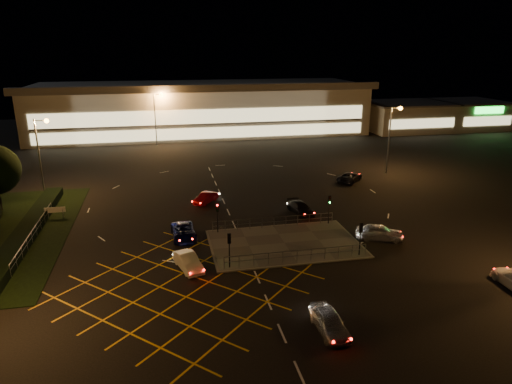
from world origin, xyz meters
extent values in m
plane|color=black|center=(0.00, 0.00, 0.00)|extent=(180.00, 180.00, 0.00)
cube|color=#4C4944|center=(2.00, -2.00, 0.06)|extent=(14.00, 9.00, 0.12)
cube|color=black|center=(-23.00, 6.00, 0.50)|extent=(2.00, 26.00, 1.00)
cube|color=beige|center=(0.00, 62.00, 5.00)|extent=(70.00, 25.00, 10.00)
cube|color=slate|center=(0.00, 62.00, 10.20)|extent=(72.00, 26.50, 0.60)
cube|color=#FFEAA5|center=(0.00, 49.45, 5.00)|extent=(66.00, 0.20, 3.00)
cube|color=#FFEAA5|center=(0.00, 49.45, 1.80)|extent=(66.00, 0.20, 2.20)
cube|color=beige|center=(46.00, 54.00, 3.00)|extent=(18.00, 14.00, 6.00)
cube|color=slate|center=(46.00, 54.00, 6.15)|extent=(18.80, 14.80, 0.40)
cube|color=#FFEAA5|center=(46.00, 46.95, 2.60)|extent=(15.30, 0.20, 2.00)
cube|color=beige|center=(62.00, 54.00, 3.00)|extent=(14.00, 14.00, 6.00)
cube|color=slate|center=(62.00, 54.00, 6.15)|extent=(14.80, 14.80, 0.40)
cube|color=#FFEAA5|center=(62.00, 46.95, 2.60)|extent=(11.90, 0.20, 2.00)
cube|color=#19E533|center=(62.00, 46.85, 5.00)|extent=(7.00, 0.30, 1.40)
cylinder|color=slate|center=(-24.00, 18.00, 5.00)|extent=(0.20, 0.20, 10.00)
cylinder|color=slate|center=(-23.30, 18.00, 9.80)|extent=(1.40, 0.12, 0.12)
sphere|color=orange|center=(-22.60, 18.00, 9.75)|extent=(0.56, 0.56, 0.56)
cylinder|color=slate|center=(24.00, 20.00, 5.00)|extent=(0.20, 0.20, 10.00)
cylinder|color=slate|center=(24.70, 20.00, 9.80)|extent=(1.40, 0.12, 0.12)
sphere|color=orange|center=(25.40, 20.00, 9.75)|extent=(0.56, 0.56, 0.56)
cylinder|color=slate|center=(-10.00, 48.00, 5.00)|extent=(0.20, 0.20, 10.00)
cylinder|color=slate|center=(-9.30, 48.00, 9.80)|extent=(1.40, 0.12, 0.12)
sphere|color=orange|center=(-8.60, 48.00, 9.75)|extent=(0.56, 0.56, 0.56)
cylinder|color=slate|center=(30.00, 50.00, 5.00)|extent=(0.20, 0.20, 10.00)
cylinder|color=slate|center=(30.70, 50.00, 9.80)|extent=(1.40, 0.12, 0.12)
sphere|color=orange|center=(31.40, 50.00, 9.75)|extent=(0.56, 0.56, 0.56)
cylinder|color=black|center=(-4.00, -6.00, 1.62)|extent=(0.10, 0.10, 3.00)
cube|color=black|center=(-4.00, -6.00, 2.82)|extent=(0.28, 0.18, 0.90)
sphere|color=#19FF33|center=(-4.00, -5.87, 2.82)|extent=(0.16, 0.16, 0.16)
cylinder|color=black|center=(8.00, -6.00, 1.62)|extent=(0.10, 0.10, 3.00)
cube|color=black|center=(8.00, -6.00, 2.82)|extent=(0.28, 0.18, 0.90)
sphere|color=#19FF33|center=(8.00, -5.87, 2.82)|extent=(0.16, 0.16, 0.16)
cylinder|color=black|center=(-4.00, 2.00, 1.62)|extent=(0.10, 0.10, 3.00)
cube|color=black|center=(-4.00, 2.00, 2.82)|extent=(0.28, 0.18, 0.90)
sphere|color=#FF0C0C|center=(-4.00, 1.87, 2.82)|extent=(0.16, 0.16, 0.16)
cylinder|color=black|center=(8.00, 2.00, 1.62)|extent=(0.10, 0.10, 3.00)
cube|color=black|center=(8.00, 2.00, 2.82)|extent=(0.28, 0.18, 0.90)
sphere|color=#19FF33|center=(8.00, 1.87, 2.82)|extent=(0.16, 0.16, 0.16)
imported|color=silver|center=(1.18, -16.39, 0.73)|extent=(1.88, 4.35, 1.46)
imported|color=silver|center=(-7.50, -5.35, 0.68)|extent=(2.58, 4.39, 1.37)
imported|color=#0D114F|center=(-7.50, 1.45, 0.68)|extent=(2.52, 5.02, 1.36)
imported|color=black|center=(6.06, 5.84, 0.64)|extent=(2.61, 4.71, 1.29)
imported|color=silver|center=(11.50, -2.92, 0.79)|extent=(4.97, 3.39, 1.57)
imported|color=maroon|center=(-4.20, 11.85, 0.63)|extent=(3.44, 3.80, 1.26)
imported|color=black|center=(16.79, 16.95, 0.67)|extent=(5.00, 4.95, 1.34)
camera|label=1|loc=(-9.10, -41.29, 18.32)|focal=32.00mm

